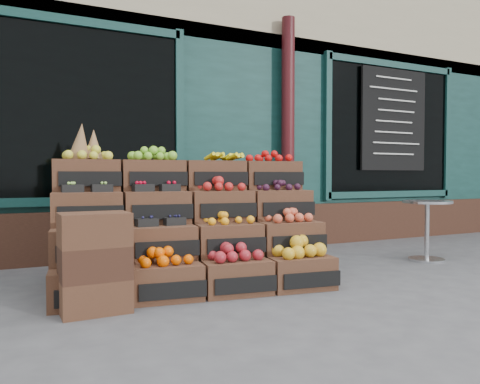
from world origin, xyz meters
name	(u,v)px	position (x,y,z in m)	size (l,w,h in m)	color
ground	(294,289)	(0.00, 0.00, 0.00)	(60.00, 60.00, 0.00)	#4B4B4E
shop_facade	(146,102)	(0.00, 5.11, 2.40)	(12.00, 6.24, 4.80)	#103632
crate_display	(189,235)	(-0.78, 0.60, 0.46)	(2.53, 1.48, 1.50)	#4B2D1D
spare_crates	(95,263)	(-1.72, 0.03, 0.37)	(0.50, 0.36, 0.74)	#4B2D1D
bistro_table	(427,223)	(2.17, 0.48, 0.45)	(0.57, 0.57, 0.72)	#B8BABF
shopkeeper	(27,169)	(-2.10, 2.75, 1.10)	(0.80, 0.52, 2.19)	#164E1D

